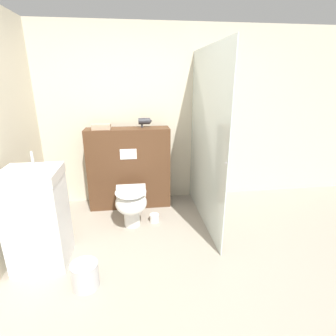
{
  "coord_description": "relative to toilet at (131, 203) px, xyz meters",
  "views": [
    {
      "loc": [
        -0.23,
        -1.82,
        1.79
      ],
      "look_at": [
        0.17,
        1.19,
        0.74
      ],
      "focal_mm": 28.0,
      "sensor_mm": 36.0,
      "label": 1
    }
  ],
  "objects": [
    {
      "name": "partition_panel",
      "position": [
        -0.02,
        0.61,
        0.25
      ],
      "size": [
        1.14,
        0.3,
        1.15
      ],
      "color": "#51331E",
      "rests_on": "ground_plane"
    },
    {
      "name": "ground_plane",
      "position": [
        0.3,
        -1.14,
        -0.33
      ],
      "size": [
        12.0,
        12.0,
        0.0
      ],
      "primitive_type": "plane",
      "color": "#9E9384"
    },
    {
      "name": "toilet",
      "position": [
        0.0,
        0.0,
        0.0
      ],
      "size": [
        0.38,
        0.56,
        0.51
      ],
      "color": "white",
      "rests_on": "ground_plane"
    },
    {
      "name": "hair_drier",
      "position": [
        0.23,
        0.65,
        0.9
      ],
      "size": [
        0.19,
        0.09,
        0.13
      ],
      "color": "#2D2D33",
      "rests_on": "partition_panel"
    },
    {
      "name": "sink_vanity",
      "position": [
        -0.9,
        -0.56,
        0.17
      ],
      "size": [
        0.52,
        0.47,
        1.14
      ],
      "color": "white",
      "rests_on": "ground_plane"
    },
    {
      "name": "waste_bin",
      "position": [
        -0.42,
        -0.97,
        -0.21
      ],
      "size": [
        0.24,
        0.24,
        0.24
      ],
      "color": "silver",
      "rests_on": "ground_plane"
    },
    {
      "name": "spare_toilet_roll",
      "position": [
        0.29,
        0.07,
        -0.28
      ],
      "size": [
        0.12,
        0.12,
        0.11
      ],
      "color": "white",
      "rests_on": "ground_plane"
    },
    {
      "name": "shower_glass",
      "position": [
        0.93,
        0.06,
        0.74
      ],
      "size": [
        0.04,
        1.57,
        2.14
      ],
      "color": "silver",
      "rests_on": "ground_plane"
    },
    {
      "name": "folded_towel",
      "position": [
        -0.36,
        0.6,
        0.85
      ],
      "size": [
        0.24,
        0.18,
        0.07
      ],
      "color": "tan",
      "rests_on": "partition_panel"
    },
    {
      "name": "wall_back",
      "position": [
        0.3,
        0.87,
        0.92
      ],
      "size": [
        8.0,
        0.06,
        2.5
      ],
      "color": "beige",
      "rests_on": "ground_plane"
    }
  ]
}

